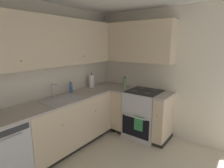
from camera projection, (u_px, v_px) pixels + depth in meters
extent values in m
cube|color=beige|center=(32.00, 81.00, 2.85)|extent=(3.78, 0.05, 2.43)
cube|color=beige|center=(178.00, 76.00, 3.32)|extent=(0.05, 3.45, 2.43)
cube|color=#333333|center=(5.00, 134.00, 2.01)|extent=(0.55, 0.01, 0.07)
cube|color=silver|center=(6.00, 140.00, 2.02)|extent=(0.36, 0.02, 0.02)
cube|color=beige|center=(68.00, 121.00, 3.15)|extent=(1.65, 0.60, 0.77)
cube|color=black|center=(69.00, 143.00, 3.26)|extent=(1.65, 0.54, 0.09)
sphere|color=tan|center=(63.00, 125.00, 2.65)|extent=(0.02, 0.02, 0.02)
sphere|color=tan|center=(96.00, 111.00, 3.22)|extent=(0.02, 0.02, 0.02)
cube|color=#B7A89E|center=(67.00, 99.00, 3.06)|extent=(2.86, 0.60, 0.03)
cube|color=beige|center=(124.00, 108.00, 3.79)|extent=(0.60, 0.24, 0.77)
cube|color=black|center=(125.00, 126.00, 3.90)|extent=(0.54, 0.24, 0.09)
cube|color=beige|center=(164.00, 118.00, 3.29)|extent=(0.60, 0.19, 0.77)
cube|color=black|center=(163.00, 139.00, 3.41)|extent=(0.54, 0.19, 0.09)
sphere|color=tan|center=(157.00, 115.00, 3.01)|extent=(0.02, 0.02, 0.02)
cube|color=#B7A89E|center=(124.00, 89.00, 3.70)|extent=(0.60, 0.24, 0.03)
cube|color=#B7A89E|center=(165.00, 96.00, 3.20)|extent=(0.60, 0.19, 0.03)
cube|color=silver|center=(144.00, 114.00, 3.55)|extent=(0.64, 0.62, 0.90)
cube|color=black|center=(135.00, 127.00, 3.33)|extent=(0.02, 0.55, 0.38)
cube|color=silver|center=(135.00, 117.00, 3.27)|extent=(0.02, 0.43, 0.02)
cube|color=black|center=(145.00, 91.00, 3.45)|extent=(0.59, 0.60, 0.01)
cube|color=silver|center=(151.00, 85.00, 3.68)|extent=(0.03, 0.60, 0.15)
cylinder|color=#4C4C4C|center=(148.00, 93.00, 3.26)|extent=(0.11, 0.11, 0.01)
cylinder|color=#4C4C4C|center=(135.00, 91.00, 3.42)|extent=(0.11, 0.11, 0.01)
cylinder|color=#4C4C4C|center=(154.00, 90.00, 3.48)|extent=(0.11, 0.11, 0.01)
cylinder|color=#4C4C4C|center=(142.00, 88.00, 3.64)|extent=(0.11, 0.11, 0.01)
cube|color=#338C4C|center=(138.00, 124.00, 3.25)|extent=(0.02, 0.17, 0.26)
cube|color=beige|center=(50.00, 42.00, 2.81)|extent=(2.54, 0.32, 0.76)
sphere|color=tan|center=(21.00, 61.00, 2.33)|extent=(0.02, 0.02, 0.02)
sphere|color=tan|center=(84.00, 56.00, 3.20)|extent=(0.02, 0.02, 0.02)
cube|color=beige|center=(133.00, 42.00, 3.55)|extent=(0.32, 1.62, 0.76)
cube|color=#B7B7BC|center=(62.00, 100.00, 2.93)|extent=(0.61, 0.40, 0.01)
cube|color=gray|center=(62.00, 103.00, 2.94)|extent=(0.56, 0.36, 0.09)
cube|color=#99999E|center=(62.00, 102.00, 2.94)|extent=(0.02, 0.35, 0.06)
cylinder|color=silver|center=(52.00, 90.00, 3.04)|extent=(0.02, 0.02, 0.24)
cylinder|color=silver|center=(55.00, 84.00, 2.97)|extent=(0.02, 0.15, 0.02)
cylinder|color=silver|center=(55.00, 95.00, 3.10)|extent=(0.02, 0.02, 0.06)
cylinder|color=#3F72BF|center=(71.00, 88.00, 3.33)|extent=(0.05, 0.05, 0.18)
cylinder|color=#262626|center=(71.00, 83.00, 3.31)|extent=(0.02, 0.02, 0.03)
cylinder|color=white|center=(92.00, 81.00, 3.73)|extent=(0.11, 0.11, 0.26)
cylinder|color=#3F3F3F|center=(92.00, 80.00, 3.73)|extent=(0.02, 0.02, 0.32)
cylinder|color=#729E66|center=(125.00, 83.00, 3.67)|extent=(0.06, 0.06, 0.22)
cylinder|color=black|center=(125.00, 77.00, 3.65)|extent=(0.03, 0.03, 0.02)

